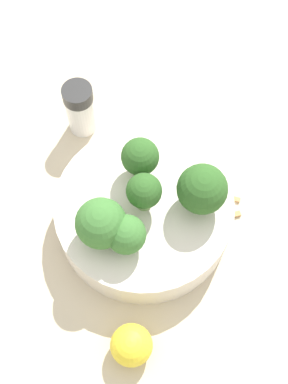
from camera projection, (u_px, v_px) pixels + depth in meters
The scene contains 12 objects.
ground_plane at pixel (144, 221), 0.62m from camera, with size 3.00×3.00×0.00m, color beige.
bowl at pixel (144, 213), 0.60m from camera, with size 0.20×0.20×0.05m, color silver.
broccoli_floret_0 at pixel (145, 191), 0.55m from camera, with size 0.04×0.04×0.05m.
broccoli_floret_1 at pixel (140, 158), 0.56m from camera, with size 0.04×0.04×0.05m.
broccoli_floret_2 at pixel (202, 189), 0.55m from camera, with size 0.05×0.05×0.06m.
broccoli_floret_3 at pixel (101, 224), 0.53m from camera, with size 0.05×0.05×0.06m.
broccoli_floret_4 at pixel (126, 235), 0.53m from camera, with size 0.04×0.04×0.05m.
pepper_shaker at pixel (80, 109), 0.64m from camera, with size 0.04×0.04×0.08m.
lemon_wedge at pixel (131, 345), 0.54m from camera, with size 0.04×0.04×0.04m, color yellow.
almond_crumb_0 at pixel (237, 199), 0.63m from camera, with size 0.01×0.01×0.01m, color #AD7F4C.
almond_crumb_1 at pixel (173, 136), 0.66m from camera, with size 0.01×0.01×0.01m, color olive.
almond_crumb_2 at pixel (237, 214), 0.62m from camera, with size 0.01×0.01×0.01m, color #AD7F4C.
Camera 1 is at (0.19, 0.14, 0.58)m, focal length 50.00 mm.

